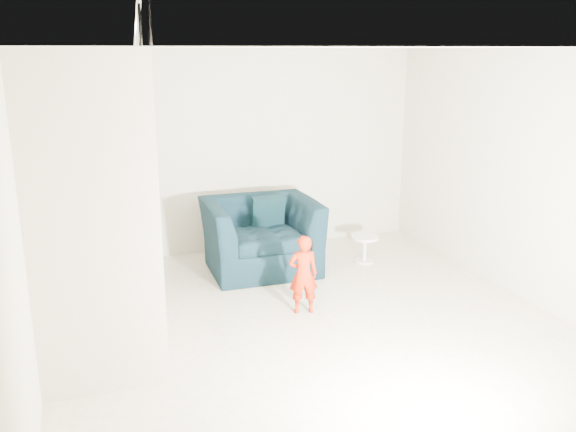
# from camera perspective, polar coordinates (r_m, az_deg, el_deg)

# --- Properties ---
(floor) EXTENTS (5.50, 5.50, 0.00)m
(floor) POSITION_cam_1_polar(r_m,az_deg,el_deg) (6.14, 2.47, -10.62)
(floor) COLOR tan
(floor) RESTS_ON ground
(ceiling) EXTENTS (5.50, 5.50, 0.00)m
(ceiling) POSITION_cam_1_polar(r_m,az_deg,el_deg) (5.52, 2.80, 15.45)
(ceiling) COLOR silver
(ceiling) RESTS_ON back_wall
(back_wall) EXTENTS (5.00, 0.00, 5.00)m
(back_wall) POSITION_cam_1_polar(r_m,az_deg,el_deg) (8.24, -4.62, 5.96)
(back_wall) COLOR #B7B195
(back_wall) RESTS_ON floor
(front_wall) EXTENTS (5.00, 0.00, 5.00)m
(front_wall) POSITION_cam_1_polar(r_m,az_deg,el_deg) (3.43, 20.41, -8.67)
(front_wall) COLOR #B7B195
(front_wall) RESTS_ON floor
(left_wall) EXTENTS (0.00, 5.50, 5.50)m
(left_wall) POSITION_cam_1_polar(r_m,az_deg,el_deg) (5.30, -23.30, -0.56)
(left_wall) COLOR #B7B195
(left_wall) RESTS_ON floor
(right_wall) EXTENTS (0.00, 5.50, 5.50)m
(right_wall) POSITION_cam_1_polar(r_m,az_deg,el_deg) (7.00, 21.98, 3.20)
(right_wall) COLOR #B7B195
(right_wall) RESTS_ON floor
(armchair) EXTENTS (1.39, 1.22, 0.88)m
(armchair) POSITION_cam_1_polar(r_m,az_deg,el_deg) (7.61, -2.56, -1.82)
(armchair) COLOR black
(armchair) RESTS_ON floor
(toddler) EXTENTS (0.34, 0.25, 0.85)m
(toddler) POSITION_cam_1_polar(r_m,az_deg,el_deg) (6.37, 1.44, -5.48)
(toddler) COLOR #AE0805
(toddler) RESTS_ON floor
(side_table) EXTENTS (0.35, 0.35, 0.35)m
(side_table) POSITION_cam_1_polar(r_m,az_deg,el_deg) (7.97, 7.19, -2.67)
(side_table) COLOR silver
(side_table) RESTS_ON floor
(staircase) EXTENTS (1.02, 3.03, 3.62)m
(staircase) POSITION_cam_1_polar(r_m,az_deg,el_deg) (5.92, -17.79, -2.50)
(staircase) COLOR #ADA089
(staircase) RESTS_ON floor
(cushion) EXTENTS (0.42, 0.20, 0.42)m
(cushion) POSITION_cam_1_polar(r_m,az_deg,el_deg) (7.78, -1.92, 0.41)
(cushion) COLOR black
(cushion) RESTS_ON armchair
(throw) EXTENTS (0.05, 0.47, 0.52)m
(throw) POSITION_cam_1_polar(r_m,az_deg,el_deg) (7.47, -6.67, -1.34)
(throw) COLOR black
(throw) RESTS_ON armchair
(phone) EXTENTS (0.03, 0.05, 0.10)m
(phone) POSITION_cam_1_polar(r_m,az_deg,el_deg) (6.28, 2.19, -2.77)
(phone) COLOR black
(phone) RESTS_ON toddler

